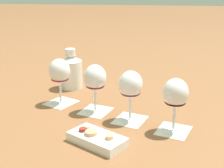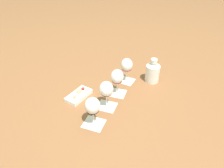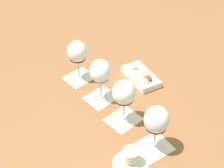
{
  "view_description": "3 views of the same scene",
  "coord_description": "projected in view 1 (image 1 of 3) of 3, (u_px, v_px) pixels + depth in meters",
  "views": [
    {
      "loc": [
        0.1,
        -1.08,
        0.48
      ],
      "look_at": [
        -0.0,
        0.0,
        0.11
      ],
      "focal_mm": 55.0,
      "sensor_mm": 36.0,
      "label": 1
    },
    {
      "loc": [
        0.95,
        -0.01,
        0.78
      ],
      "look_at": [
        -0.0,
        0.0,
        0.11
      ],
      "focal_mm": 32.0,
      "sensor_mm": 36.0,
      "label": 2
    },
    {
      "loc": [
        -0.42,
        0.81,
        0.86
      ],
      "look_at": [
        -0.0,
        0.0,
        0.11
      ],
      "focal_mm": 55.0,
      "sensor_mm": 36.0,
      "label": 3
    }
  ],
  "objects": [
    {
      "name": "wine_glass_0",
      "position": [
        60.0,
        73.0,
        1.26
      ],
      "size": [
        0.08,
        0.08,
        0.17
      ],
      "color": "white",
      "rests_on": "tasting_card_0"
    },
    {
      "name": "ground_plane",
      "position": [
        113.0,
        116.0,
        1.18
      ],
      "size": [
        8.0,
        8.0,
        0.0
      ],
      "primitive_type": "plane",
      "color": "brown"
    },
    {
      "name": "tasting_card_1",
      "position": [
        96.0,
        111.0,
        1.22
      ],
      "size": [
        0.13,
        0.14,
        0.0
      ],
      "color": "silver",
      "rests_on": "ground_plane"
    },
    {
      "name": "snack_dish",
      "position": [
        97.0,
        139.0,
        0.99
      ],
      "size": [
        0.19,
        0.17,
        0.04
      ],
      "color": "white",
      "rests_on": "ground_plane"
    },
    {
      "name": "tasting_card_3",
      "position": [
        173.0,
        130.0,
        1.07
      ],
      "size": [
        0.13,
        0.14,
        0.0
      ],
      "color": "silver",
      "rests_on": "ground_plane"
    },
    {
      "name": "wine_glass_3",
      "position": [
        175.0,
        96.0,
        1.03
      ],
      "size": [
        0.08,
        0.08,
        0.17
      ],
      "color": "white",
      "rests_on": "tasting_card_3"
    },
    {
      "name": "tasting_card_0",
      "position": [
        61.0,
        103.0,
        1.3
      ],
      "size": [
        0.14,
        0.14,
        0.0
      ],
      "color": "silver",
      "rests_on": "ground_plane"
    },
    {
      "name": "tasting_card_2",
      "position": [
        130.0,
        120.0,
        1.15
      ],
      "size": [
        0.13,
        0.14,
        0.0
      ],
      "color": "silver",
      "rests_on": "ground_plane"
    },
    {
      "name": "wine_glass_2",
      "position": [
        130.0,
        87.0,
        1.11
      ],
      "size": [
        0.08,
        0.08,
        0.17
      ],
      "color": "white",
      "rests_on": "tasting_card_2"
    },
    {
      "name": "ceramic_vase",
      "position": [
        71.0,
        71.0,
        1.44
      ],
      "size": [
        0.09,
        0.09,
        0.17
      ],
      "color": "white",
      "rests_on": "ground_plane"
    },
    {
      "name": "wine_glass_1",
      "position": [
        95.0,
        80.0,
        1.18
      ],
      "size": [
        0.08,
        0.08,
        0.17
      ],
      "color": "white",
      "rests_on": "tasting_card_1"
    }
  ]
}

